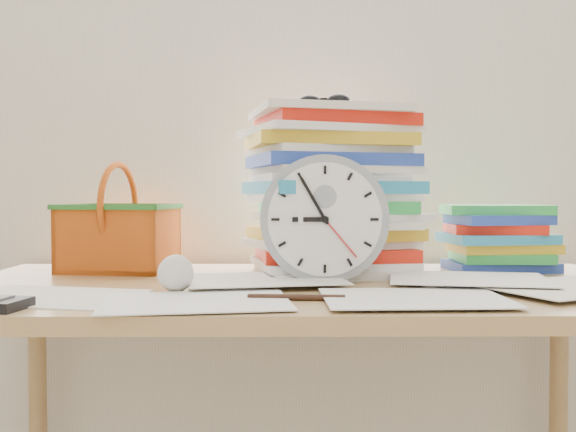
{
  "coord_description": "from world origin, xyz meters",
  "views": [
    {
      "loc": [
        -0.03,
        0.32,
        0.93
      ],
      "look_at": [
        -0.03,
        1.6,
        0.88
      ],
      "focal_mm": 40.0,
      "sensor_mm": 36.0,
      "label": 1
    }
  ],
  "objects_px": {
    "desk": "(302,320)",
    "basket": "(119,218)",
    "book_stack": "(496,238)",
    "paper_stack": "(332,192)",
    "clock": "(324,219)"
  },
  "relations": [
    {
      "from": "desk",
      "to": "book_stack",
      "type": "bearing_deg",
      "value": 23.78
    },
    {
      "from": "paper_stack",
      "to": "book_stack",
      "type": "height_order",
      "value": "paper_stack"
    },
    {
      "from": "paper_stack",
      "to": "book_stack",
      "type": "relative_size",
      "value": 1.42
    },
    {
      "from": "paper_stack",
      "to": "clock",
      "type": "bearing_deg",
      "value": -100.11
    },
    {
      "from": "paper_stack",
      "to": "basket",
      "type": "relative_size",
      "value": 1.49
    },
    {
      "from": "book_stack",
      "to": "paper_stack",
      "type": "bearing_deg",
      "value": -174.93
    },
    {
      "from": "book_stack",
      "to": "basket",
      "type": "bearing_deg",
      "value": 179.84
    },
    {
      "from": "basket",
      "to": "desk",
      "type": "bearing_deg",
      "value": -17.39
    },
    {
      "from": "clock",
      "to": "desk",
      "type": "bearing_deg",
      "value": -166.05
    },
    {
      "from": "desk",
      "to": "clock",
      "type": "distance_m",
      "value": 0.21
    },
    {
      "from": "book_stack",
      "to": "basket",
      "type": "relative_size",
      "value": 1.04
    },
    {
      "from": "desk",
      "to": "basket",
      "type": "height_order",
      "value": "basket"
    },
    {
      "from": "paper_stack",
      "to": "basket",
      "type": "bearing_deg",
      "value": 175.76
    },
    {
      "from": "basket",
      "to": "clock",
      "type": "bearing_deg",
      "value": -14.02
    },
    {
      "from": "clock",
      "to": "basket",
      "type": "xyz_separation_m",
      "value": [
        -0.46,
        0.19,
        -0.01
      ]
    }
  ]
}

